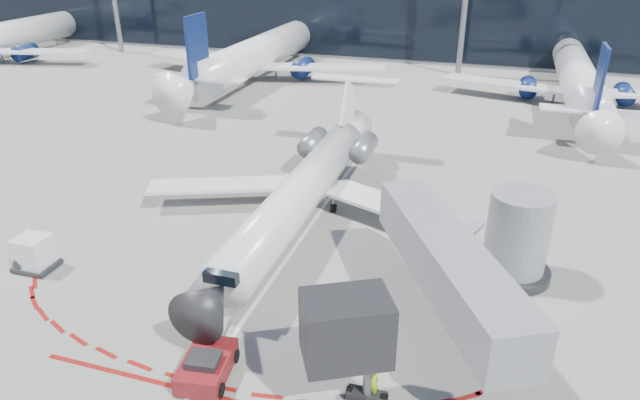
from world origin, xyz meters
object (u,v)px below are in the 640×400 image
(uld_container, at_px, (34,253))
(ramp_worker, at_px, (371,380))
(pushback_tug, at_px, (207,366))
(regional_jet, at_px, (306,185))

(uld_container, bearing_deg, ramp_worker, -12.24)
(ramp_worker, xyz_separation_m, uld_container, (-19.51, 3.83, 0.02))
(pushback_tug, relative_size, ramp_worker, 2.55)
(regional_jet, xyz_separation_m, uld_container, (-12.09, -10.26, -1.31))
(regional_jet, xyz_separation_m, ramp_worker, (7.42, -14.09, -1.33))
(pushback_tug, xyz_separation_m, ramp_worker, (6.71, 0.83, 0.40))
(uld_container, bearing_deg, regional_jet, 39.20)
(uld_container, bearing_deg, pushback_tug, -21.12)
(pushback_tug, height_order, ramp_worker, ramp_worker)
(regional_jet, height_order, pushback_tug, regional_jet)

